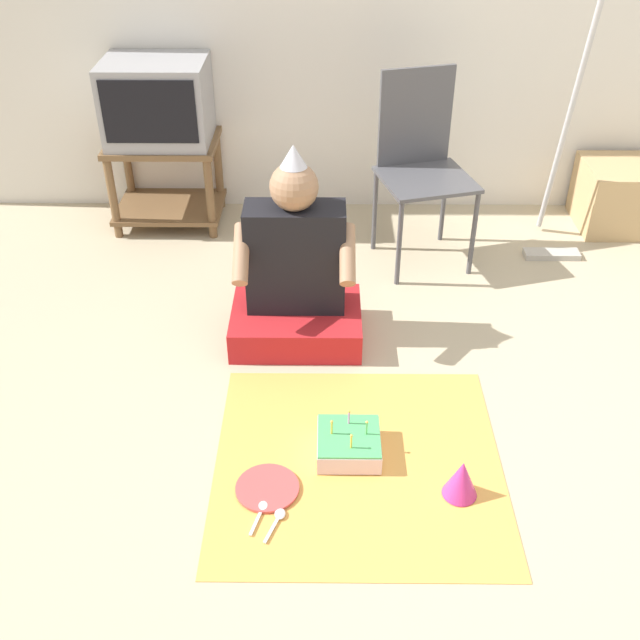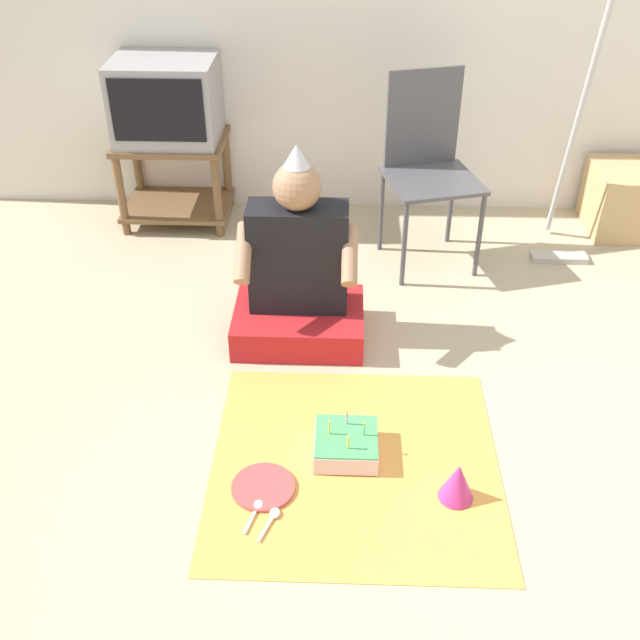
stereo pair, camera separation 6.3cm
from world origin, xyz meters
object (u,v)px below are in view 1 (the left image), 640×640
birthday_cake (349,443)px  tv (157,101)px  paper_plate (267,488)px  dust_mop (561,177)px  party_hat_blue (462,478)px  cardboard_box_stack (621,196)px  folding_chair (421,157)px  person_seated (296,278)px

birthday_cake → tv: bearing=117.6°
paper_plate → dust_mop: bearing=51.1°
party_hat_blue → tv: bearing=123.3°
cardboard_box_stack → dust_mop: 0.57m
birthday_cake → dust_mop: bearing=54.4°
dust_mop → birthday_cake: 1.88m
folding_chair → tv: bearing=165.3°
tv → folding_chair: 1.36m
cardboard_box_stack → tv: bearing=179.4°
birthday_cake → paper_plate: birthday_cake is taller
cardboard_box_stack → dust_mop: size_ratio=0.32×
cardboard_box_stack → birthday_cake: cardboard_box_stack is taller
folding_chair → dust_mop: dust_mop is taller
dust_mop → birthday_cake: (-1.07, -1.50, -0.35)m
cardboard_box_stack → birthday_cake: (-1.51, -1.78, -0.13)m
paper_plate → person_seated: bearing=85.7°
cardboard_box_stack → dust_mop: (-0.44, -0.28, 0.23)m
folding_chair → paper_plate: (-0.65, -1.64, -0.51)m
folding_chair → party_hat_blue: (0.00, -1.65, -0.45)m
dust_mop → person_seated: dust_mop is taller
folding_chair → party_hat_blue: size_ratio=6.39×
dust_mop → party_hat_blue: 1.86m
folding_chair → cardboard_box_stack: (1.14, 0.32, -0.35)m
tv → birthday_cake: (0.94, -1.80, -0.63)m
dust_mop → party_hat_blue: bearing=-112.6°
tv → cardboard_box_stack: bearing=-0.6°
birthday_cake → party_hat_blue: size_ratio=1.56×
tv → birthday_cake: tv is taller
paper_plate → tv: bearing=108.5°
cardboard_box_stack → party_hat_blue: 2.28m
birthday_cake → party_hat_blue: (0.37, -0.19, 0.03)m
folding_chair → person_seated: folding_chair is taller
dust_mop → party_hat_blue: size_ratio=9.27×
folding_chair → paper_plate: bearing=-111.6°
paper_plate → cardboard_box_stack: bearing=47.6°
folding_chair → birthday_cake: size_ratio=4.11×
person_seated → birthday_cake: size_ratio=3.84×
tv → birthday_cake: 2.13m
folding_chair → cardboard_box_stack: folding_chair is taller
person_seated → birthday_cake: 0.80m
dust_mop → paper_plate: (-1.35, -1.68, -0.39)m
folding_chair → dust_mop: size_ratio=0.69×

